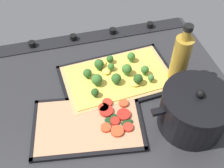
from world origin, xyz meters
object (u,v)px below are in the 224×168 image
baking_tray_front (118,79)px  broccoli_pizza (117,76)px  veggie_pizza_back (93,123)px  baking_tray_back (88,125)px  oil_bottle (180,60)px  cooking_pot (194,110)px

baking_tray_front → broccoli_pizza: (0.22, -0.01, 1.59)cm
broccoli_pizza → veggie_pizza_back: bearing=53.3°
baking_tray_front → baking_tray_back: same height
baking_tray_front → baking_tray_back: 21.93cm
broccoli_pizza → oil_bottle: oil_bottle is taller
broccoli_pizza → baking_tray_back: 21.84cm
baking_tray_back → cooking_pot: 32.69cm
baking_tray_back → oil_bottle: bearing=-162.3°
baking_tray_back → oil_bottle: (-34.18, -10.91, 9.88)cm
veggie_pizza_back → oil_bottle: 35.48cm
cooking_pot → oil_bottle: (-2.95, -18.04, 3.40)cm
baking_tray_back → veggie_pizza_back: size_ratio=1.08×
baking_tray_front → veggie_pizza_back: 20.89cm
broccoli_pizza → baking_tray_front: bearing=178.6°
baking_tray_back → broccoli_pizza: bearing=-130.2°
baking_tray_front → baking_tray_back: bearing=49.3°
veggie_pizza_back → broccoli_pizza: bearing=-126.7°
broccoli_pizza → cooking_pot: size_ratio=1.44×
broccoli_pizza → veggie_pizza_back: broccoli_pizza is taller
baking_tray_back → veggie_pizza_back: (-1.68, 0.01, 0.75)cm
baking_tray_back → oil_bottle: oil_bottle is taller
baking_tray_front → oil_bottle: oil_bottle is taller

